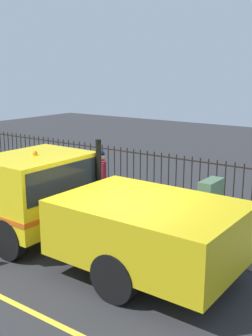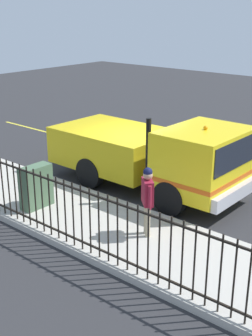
% 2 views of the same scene
% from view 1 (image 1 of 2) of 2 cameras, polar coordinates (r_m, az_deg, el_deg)
% --- Properties ---
extents(ground_plane, '(48.41, 48.41, 0.00)m').
position_cam_1_polar(ground_plane, '(9.20, -1.49, -13.72)').
color(ground_plane, '#2B2B2D').
rests_on(ground_plane, ground).
extents(sidewalk_slab, '(2.82, 22.01, 0.17)m').
position_cam_1_polar(sidewalk_slab, '(11.51, 7.78, -7.65)').
color(sidewalk_slab, '#B7B2A8').
rests_on(sidewalk_slab, ground).
extents(lane_marking, '(0.12, 19.81, 0.01)m').
position_cam_1_polar(lane_marking, '(7.80, -11.87, -19.37)').
color(lane_marking, yellow).
rests_on(lane_marking, ground).
extents(work_truck, '(2.58, 6.31, 2.53)m').
position_cam_1_polar(work_truck, '(9.40, -5.97, -5.13)').
color(work_truck, yellow).
rests_on(work_truck, ground).
extents(worker_standing, '(0.48, 0.50, 1.70)m').
position_cam_1_polar(worker_standing, '(12.41, -3.42, -0.55)').
color(worker_standing, maroon).
rests_on(worker_standing, sidewalk_slab).
extents(iron_fence, '(0.04, 18.74, 1.54)m').
position_cam_1_polar(iron_fence, '(12.31, 10.67, -2.13)').
color(iron_fence, black).
rests_on(iron_fence, sidewalk_slab).
extents(utility_cabinet, '(0.89, 0.38, 1.16)m').
position_cam_1_polar(utility_cabinet, '(11.41, 11.60, -4.46)').
color(utility_cabinet, '#4C6B4C').
rests_on(utility_cabinet, sidewalk_slab).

